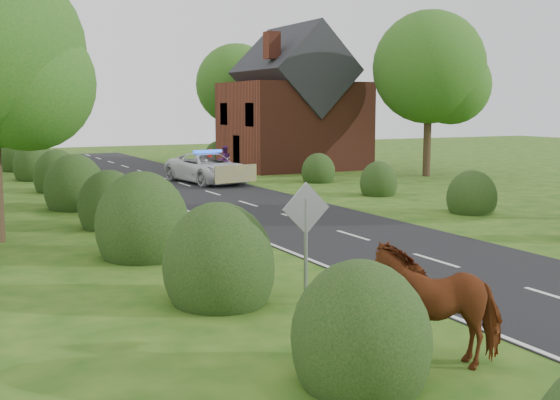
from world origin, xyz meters
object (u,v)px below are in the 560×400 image
road_sign (306,225)px  pedestrian_purple (225,161)px  cow (437,311)px  police_van (208,168)px  pedestrian_red (210,164)px

road_sign → pedestrian_purple: (8.74, 25.65, -0.79)m
cow → police_van: bearing=-169.9°
pedestrian_purple → road_sign: bearing=73.3°
road_sign → cow: size_ratio=1.12×
road_sign → pedestrian_purple: size_ratio=1.47×
police_van → pedestrian_purple: police_van is taller
cow → pedestrian_purple: (8.39, 29.34, 0.06)m
cow → pedestrian_red: (6.96, 27.95, 0.03)m
police_van → pedestrian_purple: bearing=48.1°
road_sign → cow: road_sign is taller
pedestrian_red → pedestrian_purple: (1.43, 1.39, 0.03)m
road_sign → police_van: bearing=73.9°
cow → police_van: (6.06, 25.93, -0.01)m
police_van → pedestrian_red: police_van is taller
pedestrian_red → pedestrian_purple: 2.00m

